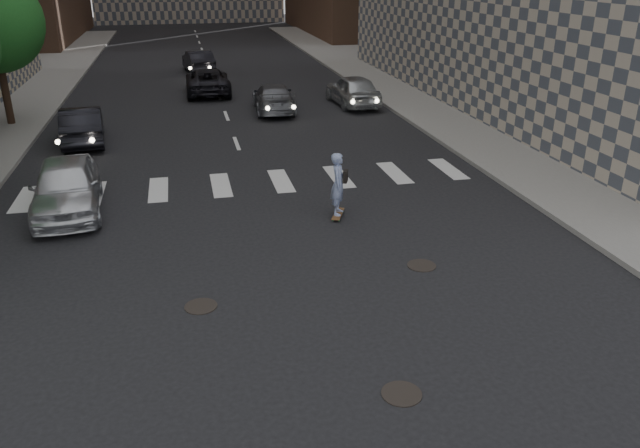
# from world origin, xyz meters

# --- Properties ---
(ground) EXTENTS (160.00, 160.00, 0.00)m
(ground) POSITION_xyz_m (0.00, 0.00, 0.00)
(ground) COLOR black
(ground) RESTS_ON ground
(sidewalk_right) EXTENTS (13.00, 80.00, 0.15)m
(sidewalk_right) POSITION_xyz_m (14.50, 20.00, 0.07)
(sidewalk_right) COLOR gray
(sidewalk_right) RESTS_ON ground
(manhole_a) EXTENTS (0.70, 0.70, 0.02)m
(manhole_a) POSITION_xyz_m (1.20, -2.50, 0.01)
(manhole_a) COLOR black
(manhole_a) RESTS_ON ground
(manhole_b) EXTENTS (0.70, 0.70, 0.02)m
(manhole_b) POSITION_xyz_m (-2.00, 1.20, 0.01)
(manhole_b) COLOR black
(manhole_b) RESTS_ON ground
(manhole_c) EXTENTS (0.70, 0.70, 0.02)m
(manhole_c) POSITION_xyz_m (3.30, 2.00, 0.01)
(manhole_c) COLOR black
(manhole_c) RESTS_ON ground
(skateboarder) EXTENTS (0.65, 0.97, 1.90)m
(skateboarder) POSITION_xyz_m (2.10, 5.50, 0.99)
(skateboarder) COLOR brown
(skateboarder) RESTS_ON ground
(silver_sedan) EXTENTS (2.23, 4.72, 1.56)m
(silver_sedan) POSITION_xyz_m (-5.50, 7.58, 0.78)
(silver_sedan) COLOR silver
(silver_sedan) RESTS_ON ground
(traffic_car_a) EXTENTS (2.02, 4.59, 1.47)m
(traffic_car_a) POSITION_xyz_m (-6.01, 15.47, 0.73)
(traffic_car_a) COLOR black
(traffic_car_a) RESTS_ON ground
(traffic_car_b) EXTENTS (2.15, 4.72, 1.34)m
(traffic_car_b) POSITION_xyz_m (2.36, 19.48, 0.67)
(traffic_car_b) COLOR slate
(traffic_car_b) RESTS_ON ground
(traffic_car_c) EXTENTS (2.40, 5.07, 1.40)m
(traffic_car_c) POSITION_xyz_m (-0.53, 24.60, 0.70)
(traffic_car_c) COLOR black
(traffic_car_c) RESTS_ON ground
(traffic_car_d) EXTENTS (2.08, 4.68, 1.56)m
(traffic_car_d) POSITION_xyz_m (6.50, 20.00, 0.78)
(traffic_car_d) COLOR silver
(traffic_car_d) RESTS_ON ground
(traffic_car_e) EXTENTS (2.10, 4.57, 1.45)m
(traffic_car_e) POSITION_xyz_m (-0.73, 32.00, 0.73)
(traffic_car_e) COLOR black
(traffic_car_e) RESTS_ON ground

